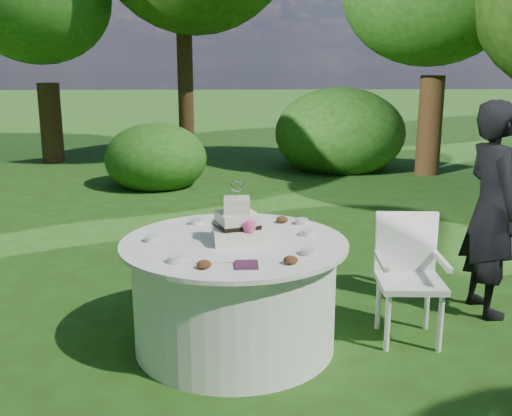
# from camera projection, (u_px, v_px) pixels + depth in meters

# --- Properties ---
(ground) EXTENTS (80.00, 80.00, 0.00)m
(ground) POSITION_uv_depth(u_px,v_px,m) (235.00, 344.00, 4.28)
(ground) COLOR #233E10
(ground) RESTS_ON ground
(napkins) EXTENTS (0.14, 0.14, 0.02)m
(napkins) POSITION_uv_depth(u_px,v_px,m) (246.00, 265.00, 3.58)
(napkins) COLOR #481F3C
(napkins) RESTS_ON table
(feather_plume) EXTENTS (0.48, 0.07, 0.01)m
(feather_plume) POSITION_uv_depth(u_px,v_px,m) (211.00, 261.00, 3.67)
(feather_plume) COLOR white
(feather_plume) RESTS_ON table
(guest) EXTENTS (0.46, 0.65, 1.69)m
(guest) POSITION_uv_depth(u_px,v_px,m) (492.00, 209.00, 4.66)
(guest) COLOR black
(guest) RESTS_ON ground
(table) EXTENTS (1.56, 1.56, 0.77)m
(table) POSITION_uv_depth(u_px,v_px,m) (235.00, 293.00, 4.18)
(table) COLOR white
(table) RESTS_ON ground
(cake) EXTENTS (0.36, 0.36, 0.43)m
(cake) POSITION_uv_depth(u_px,v_px,m) (237.00, 225.00, 4.05)
(cake) COLOR white
(cake) RESTS_ON table
(chair) EXTENTS (0.49, 0.48, 0.90)m
(chair) POSITION_uv_depth(u_px,v_px,m) (408.00, 268.00, 4.31)
(chair) COLOR white
(chair) RESTS_ON ground
(votives) EXTENTS (1.18, 0.98, 0.04)m
(votives) POSITION_uv_depth(u_px,v_px,m) (241.00, 236.00, 4.13)
(votives) COLOR silver
(votives) RESTS_ON table
(petal_cups) EXTENTS (0.64, 1.10, 0.05)m
(petal_cups) POSITION_uv_depth(u_px,v_px,m) (261.00, 246.00, 3.91)
(petal_cups) COLOR #562D16
(petal_cups) RESTS_ON table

